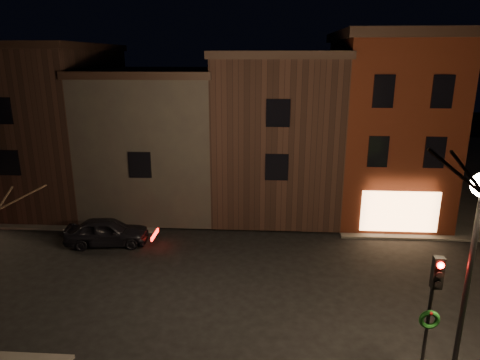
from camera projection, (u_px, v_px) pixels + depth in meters
name	position (u px, v px, depth m)	size (l,w,h in m)	color
ground	(241.00, 283.00, 18.12)	(120.00, 120.00, 0.00)	black
sidewalk_far_left	(34.00, 162.00, 38.55)	(30.00, 30.00, 0.12)	#2D2B28
corner_building	(387.00, 124.00, 25.18)	(6.50, 8.50, 10.50)	#48190C
row_building_a	(276.00, 130.00, 26.74)	(7.30, 10.30, 9.40)	black
row_building_b	(162.00, 136.00, 27.34)	(7.80, 10.30, 8.40)	black
row_building_c	(51.00, 124.00, 27.59)	(7.30, 10.30, 9.90)	black
street_lamp_near	(477.00, 228.00, 10.53)	(0.60, 0.60, 6.48)	black
traffic_signal	(432.00, 301.00, 11.70)	(0.58, 0.38, 4.05)	black
parked_car_a	(107.00, 231.00, 21.70)	(1.66, 4.12, 1.40)	black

